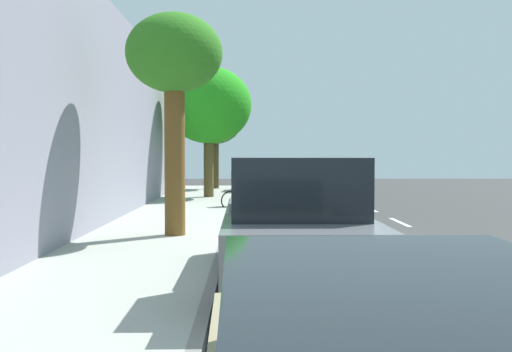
{
  "coord_description": "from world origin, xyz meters",
  "views": [
    {
      "loc": [
        1.79,
        14.08,
        2.0
      ],
      "look_at": [
        1.45,
        -8.51,
        1.16
      ],
      "focal_mm": 42.42,
      "sensor_mm": 36.0,
      "label": 1
    }
  ],
  "objects": [
    {
      "name": "bicycle_at_curb",
      "position": [
        1.84,
        -7.1,
        0.38
      ],
      "size": [
        1.74,
        0.46,
        0.76
      ],
      "color": "black",
      "rests_on": "ground"
    },
    {
      "name": "building_facade",
      "position": [
        5.77,
        0.0,
        3.08
      ],
      "size": [
        0.5,
        42.57,
        6.16
      ],
      "primitive_type": "cube",
      "color": "gray",
      "rests_on": "ground"
    },
    {
      "name": "cyclist_with_backpack",
      "position": [
        2.06,
        -7.54,
        1.08
      ],
      "size": [
        0.49,
        0.6,
        1.76
      ],
      "color": "#C6B284",
      "rests_on": "ground"
    },
    {
      "name": "ground",
      "position": [
        0.0,
        0.0,
        0.0
      ],
      "size": [
        68.11,
        68.11,
        0.0
      ],
      "primitive_type": "plane",
      "color": "#373737"
    },
    {
      "name": "street_tree_mid_block",
      "position": [
        3.44,
        -12.07,
        4.07
      ],
      "size": [
        3.71,
        3.71,
        5.63
      ],
      "color": "brown",
      "rests_on": "sidewalk"
    },
    {
      "name": "parked_sedan_white_nearest",
      "position": [
        1.32,
        -16.78,
        0.75
      ],
      "size": [
        2.04,
        4.5,
        1.52
      ],
      "color": "white",
      "rests_on": "ground"
    },
    {
      "name": "lane_stripe_centre",
      "position": [
        -2.67,
        -1.28,
        0.0
      ],
      "size": [
        0.14,
        40.0,
        0.01
      ],
      "color": "white",
      "rests_on": "ground"
    },
    {
      "name": "parked_pickup_grey_second",
      "position": [
        1.13,
        5.27,
        0.9
      ],
      "size": [
        2.05,
        5.31,
        1.95
      ],
      "color": "slate",
      "rests_on": "ground"
    },
    {
      "name": "lane_stripe_bike_edge",
      "position": [
        0.83,
        0.0,
        0.0
      ],
      "size": [
        0.12,
        42.57,
        0.01
      ],
      "primitive_type": "cube",
      "color": "white",
      "rests_on": "ground"
    },
    {
      "name": "sidewalk",
      "position": [
        3.95,
        0.0,
        0.07
      ],
      "size": [
        3.13,
        42.57,
        0.13
      ],
      "primitive_type": "cube",
      "color": "#A4A89C",
      "rests_on": "ground"
    },
    {
      "name": "curb_edge",
      "position": [
        2.3,
        0.0,
        0.07
      ],
      "size": [
        0.16,
        42.57,
        0.13
      ],
      "primitive_type": "cube",
      "color": "gray",
      "rests_on": "ground"
    },
    {
      "name": "street_tree_near_cyclist",
      "position": [
        3.44,
        -18.41,
        3.97
      ],
      "size": [
        2.96,
        2.96,
        5.33
      ],
      "color": "#483E21",
      "rests_on": "sidewalk"
    },
    {
      "name": "street_tree_far_end",
      "position": [
        3.44,
        0.22,
        4.1
      ],
      "size": [
        2.2,
        2.2,
        5.06
      ],
      "color": "brown",
      "rests_on": "sidewalk"
    }
  ]
}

